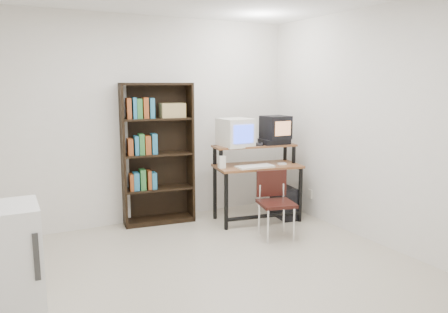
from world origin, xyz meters
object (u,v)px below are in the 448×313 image
crt_monitor (236,133)px  crt_tv (276,127)px  computer_desk (257,169)px  mini_fridge (5,263)px  pc_tower (284,202)px  bookshelf (157,152)px  school_chair (275,197)px

crt_monitor → crt_tv: size_ratio=1.23×
computer_desk → crt_tv: 0.61m
crt_tv → mini_fridge: bearing=-160.9°
computer_desk → pc_tower: computer_desk is taller
bookshelf → crt_monitor: bearing=-15.0°
pc_tower → bookshelf: 1.80m
crt_monitor → mini_fridge: 3.13m
computer_desk → bookshelf: bookshelf is taller
crt_tv → school_chair: crt_tv is taller
school_chair → mini_fridge: mini_fridge is taller
crt_monitor → mini_fridge: size_ratio=0.46×
computer_desk → pc_tower: (0.38, -0.08, -0.46)m
computer_desk → pc_tower: size_ratio=2.58×
pc_tower → computer_desk: bearing=175.1°
crt_tv → bookshelf: 1.58m
pc_tower → school_chair: school_chair is taller
crt_monitor → crt_tv: bearing=-13.8°
bookshelf → mini_fridge: 2.53m
computer_desk → mini_fridge: computer_desk is taller
pc_tower → school_chair: bearing=-126.5°
crt_tv → school_chair: bearing=-125.8°
crt_tv → crt_monitor: bearing=167.2°
bookshelf → mini_fridge: (-1.81, -1.71, -0.47)m
pc_tower → mini_fridge: size_ratio=0.51×
bookshelf → school_chair: bearing=-41.4°
school_chair → bookshelf: (-1.02, 1.15, 0.45)m
crt_tv → mini_fridge: 3.58m
bookshelf → computer_desk: bearing=-17.0°
bookshelf → mini_fridge: bearing=-129.4°
crt_tv → pc_tower: crt_tv is taller
computer_desk → school_chair: 0.68m
computer_desk → crt_monitor: crt_monitor is taller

